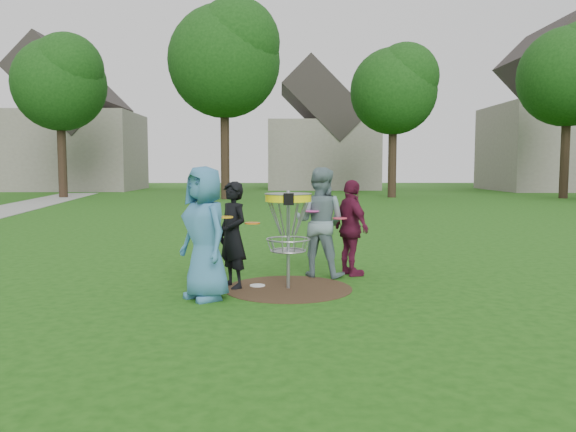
{
  "coord_description": "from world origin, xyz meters",
  "views": [
    {
      "loc": [
        -0.1,
        -7.77,
        1.72
      ],
      "look_at": [
        0.0,
        0.3,
        1.0
      ],
      "focal_mm": 35.0,
      "sensor_mm": 36.0,
      "label": 1
    }
  ],
  "objects_px": {
    "player_blue": "(205,233)",
    "player_grey": "(320,222)",
    "disc_golf_basket": "(288,217)",
    "player_maroon": "(351,228)",
    "player_black": "(233,235)"
  },
  "relations": [
    {
      "from": "player_blue",
      "to": "player_grey",
      "type": "height_order",
      "value": "player_blue"
    },
    {
      "from": "disc_golf_basket",
      "to": "player_grey",
      "type": "bearing_deg",
      "value": 61.03
    },
    {
      "from": "player_blue",
      "to": "player_maroon",
      "type": "distance_m",
      "value": 2.6
    },
    {
      "from": "player_blue",
      "to": "player_maroon",
      "type": "height_order",
      "value": "player_blue"
    },
    {
      "from": "player_maroon",
      "to": "disc_golf_basket",
      "type": "bearing_deg",
      "value": 109.44
    },
    {
      "from": "player_black",
      "to": "player_grey",
      "type": "height_order",
      "value": "player_grey"
    },
    {
      "from": "disc_golf_basket",
      "to": "player_blue",
      "type": "bearing_deg",
      "value": -150.94
    },
    {
      "from": "player_maroon",
      "to": "disc_golf_basket",
      "type": "height_order",
      "value": "player_maroon"
    },
    {
      "from": "player_blue",
      "to": "player_grey",
      "type": "bearing_deg",
      "value": 94.32
    },
    {
      "from": "player_black",
      "to": "disc_golf_basket",
      "type": "xyz_separation_m",
      "value": [
        0.78,
        -0.08,
        0.27
      ]
    },
    {
      "from": "disc_golf_basket",
      "to": "player_black",
      "type": "bearing_deg",
      "value": 174.48
    },
    {
      "from": "player_maroon",
      "to": "player_grey",
      "type": "bearing_deg",
      "value": 70.97
    },
    {
      "from": "player_maroon",
      "to": "disc_golf_basket",
      "type": "distance_m",
      "value": 1.41
    },
    {
      "from": "player_grey",
      "to": "disc_golf_basket",
      "type": "relative_size",
      "value": 1.23
    },
    {
      "from": "player_grey",
      "to": "player_black",
      "type": "bearing_deg",
      "value": 55.01
    }
  ]
}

